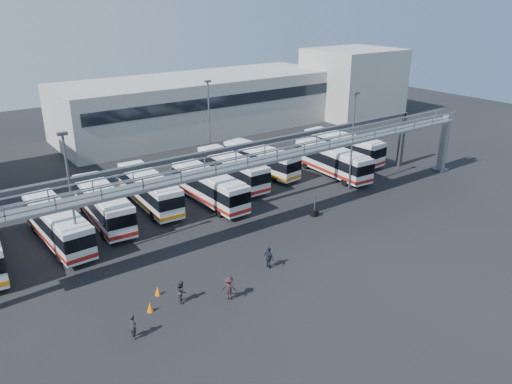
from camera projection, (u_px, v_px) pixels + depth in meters
ground at (307, 244)px, 40.93m from camera, size 140.00×140.00×0.00m
gantry at (265, 163)px, 43.36m from camera, size 51.40×5.15×7.10m
warehouse at (201, 104)px, 74.70m from camera, size 42.00×14.00×8.00m
building_right at (353, 83)px, 83.78m from camera, size 14.00×12.00×11.00m
light_pole_left at (71, 192)px, 36.17m from camera, size 0.70×0.35×10.21m
light_pole_mid at (353, 136)px, 50.66m from camera, size 0.70×0.35×10.21m
light_pole_back at (209, 119)px, 57.63m from camera, size 0.70×0.35×10.21m
bus_1 at (57, 224)px, 40.48m from camera, size 2.96×10.64×3.20m
bus_2 at (103, 204)px, 44.32m from camera, size 3.10×10.90×3.27m
bus_3 at (149, 189)px, 47.76m from camera, size 3.01×10.83×3.26m
bus_4 at (209, 186)px, 48.53m from camera, size 2.68×10.61×3.21m
bus_5 at (232, 168)px, 53.50m from camera, size 2.51×10.63×3.23m
bus_6 at (261, 159)px, 56.72m from camera, size 3.72×10.56×3.14m
bus_7 at (332, 160)px, 56.22m from camera, size 3.02×10.77×3.24m
bus_8 at (343, 146)px, 61.29m from camera, size 3.74×11.01×3.28m
pedestrian_a at (133, 326)px, 29.44m from camera, size 0.40×0.60×1.62m
pedestrian_b at (182, 291)px, 32.99m from camera, size 0.81×0.91×1.54m
pedestrian_c at (229, 288)px, 33.27m from camera, size 1.17×1.24×1.68m
pedestrian_d at (269, 258)px, 37.13m from camera, size 0.43×1.00×1.70m
cone_left at (150, 307)px, 32.09m from camera, size 0.43×0.43×0.68m
cone_right at (158, 291)px, 33.89m from camera, size 0.54×0.54×0.65m
tire_stack at (314, 212)px, 46.17m from camera, size 0.76×0.76×2.16m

